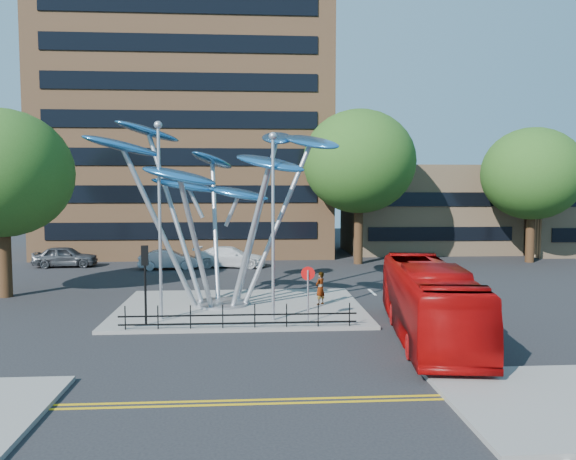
{
  "coord_description": "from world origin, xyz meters",
  "views": [
    {
      "loc": [
        -0.48,
        -21.59,
        6.07
      ],
      "look_at": [
        1.23,
        4.0,
        4.1
      ],
      "focal_mm": 35.0,
      "sensor_mm": 36.0,
      "label": 1
    }
  ],
  "objects": [
    {
      "name": "traffic_island",
      "position": [
        -1.0,
        6.0,
        0.07
      ],
      "size": [
        12.0,
        9.0,
        0.15
      ],
      "primitive_type": "cube",
      "color": "slate",
      "rests_on": "ground"
    },
    {
      "name": "red_bus",
      "position": [
        6.6,
        0.07,
        1.52
      ],
      "size": [
        3.98,
        11.12,
        3.03
      ],
      "primitive_type": "imported",
      "rotation": [
        0.0,
        0.0,
        -0.13
      ],
      "color": "#9A0707",
      "rests_on": "ground"
    },
    {
      "name": "ground",
      "position": [
        0.0,
        0.0,
        0.0
      ],
      "size": [
        120.0,
        120.0,
        0.0
      ],
      "primitive_type": "plane",
      "color": "black",
      "rests_on": "ground"
    },
    {
      "name": "tree_right",
      "position": [
        8.0,
        22.0,
        8.04
      ],
      "size": [
        8.8,
        8.8,
        12.11
      ],
      "color": "black",
      "rests_on": "ground"
    },
    {
      "name": "double_yellow_far",
      "position": [
        0.0,
        -6.3,
        0.01
      ],
      "size": [
        40.0,
        0.12,
        0.01
      ],
      "primitive_type": "cube",
      "color": "gold",
      "rests_on": "ground"
    },
    {
      "name": "parked_car_mid",
      "position": [
        -6.56,
        20.02,
        0.71
      ],
      "size": [
        4.45,
        1.92,
        1.43
      ],
      "primitive_type": "imported",
      "rotation": [
        0.0,
        0.0,
        1.67
      ],
      "color": "#A9ABB1",
      "rests_on": "ground"
    },
    {
      "name": "pedestrian",
      "position": [
        3.0,
        6.17,
        0.98
      ],
      "size": [
        0.71,
        0.71,
        1.66
      ],
      "primitive_type": "imported",
      "rotation": [
        0.0,
        0.0,
        3.91
      ],
      "color": "gray",
      "rests_on": "traffic_island"
    },
    {
      "name": "tree_far",
      "position": [
        22.0,
        22.0,
        7.11
      ],
      "size": [
        8.0,
        8.0,
        10.81
      ],
      "color": "black",
      "rests_on": "ground"
    },
    {
      "name": "street_lamp_right",
      "position": [
        0.5,
        3.0,
        5.09
      ],
      "size": [
        0.36,
        0.36,
        8.3
      ],
      "color": "#9EA0A5",
      "rests_on": "traffic_island"
    },
    {
      "name": "tree_left",
      "position": [
        -14.0,
        10.0,
        6.79
      ],
      "size": [
        7.6,
        7.6,
        10.32
      ],
      "color": "black",
      "rests_on": "ground"
    },
    {
      "name": "low_building_near",
      "position": [
        16.0,
        30.0,
        4.0
      ],
      "size": [
        15.0,
        8.0,
        8.0
      ],
      "primitive_type": "cube",
      "color": "tan",
      "rests_on": "ground"
    },
    {
      "name": "parked_car_left",
      "position": [
        -14.55,
        21.73,
        0.8
      ],
      "size": [
        4.77,
        2.12,
        1.59
      ],
      "primitive_type": "imported",
      "rotation": [
        0.0,
        0.0,
        1.62
      ],
      "color": "#414348",
      "rests_on": "ground"
    },
    {
      "name": "street_lamp_left",
      "position": [
        -4.5,
        3.5,
        5.36
      ],
      "size": [
        0.36,
        0.36,
        8.8
      ],
      "color": "#9EA0A5",
      "rests_on": "traffic_island"
    },
    {
      "name": "double_yellow_near",
      "position": [
        0.0,
        -6.0,
        0.01
      ],
      "size": [
        40.0,
        0.12,
        0.01
      ],
      "primitive_type": "cube",
      "color": "gold",
      "rests_on": "ground"
    },
    {
      "name": "pedestrian_railing_front",
      "position": [
        -1.0,
        1.7,
        0.55
      ],
      "size": [
        10.0,
        0.06,
        1.0
      ],
      "color": "black",
      "rests_on": "traffic_island"
    },
    {
      "name": "parked_car_right",
      "position": [
        -2.06,
        20.8,
        0.78
      ],
      "size": [
        5.61,
        2.87,
        1.56
      ],
      "primitive_type": "imported",
      "rotation": [
        0.0,
        0.0,
        1.44
      ],
      "color": "silver",
      "rests_on": "ground"
    },
    {
      "name": "brick_tower",
      "position": [
        -6.0,
        32.0,
        15.0
      ],
      "size": [
        25.0,
        15.0,
        30.0
      ],
      "primitive_type": "cube",
      "color": "#926440",
      "rests_on": "ground"
    },
    {
      "name": "no_entry_sign_island",
      "position": [
        2.0,
        2.52,
        1.82
      ],
      "size": [
        0.6,
        0.1,
        2.45
      ],
      "color": "#9EA0A5",
      "rests_on": "traffic_island"
    },
    {
      "name": "leaf_sculpture",
      "position": [
        -2.07,
        6.68,
        6.87
      ],
      "size": [
        12.72,
        9.54,
        9.51
      ],
      "color": "#9EA0A5",
      "rests_on": "traffic_island"
    },
    {
      "name": "traffic_light_island",
      "position": [
        -5.0,
        2.5,
        2.61
      ],
      "size": [
        0.28,
        0.18,
        3.42
      ],
      "color": "black",
      "rests_on": "traffic_island"
    }
  ]
}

